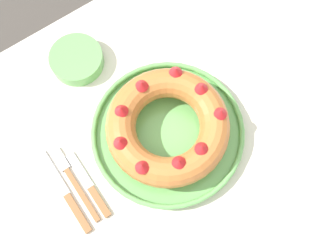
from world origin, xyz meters
name	(u,v)px	position (x,y,z in m)	size (l,w,h in m)	color
ground_plane	(173,193)	(0.00, 0.00, 0.00)	(8.00, 8.00, 0.00)	#4C4742
dining_table	(176,156)	(0.00, 0.00, 0.65)	(1.58, 0.91, 0.74)	silver
serving_dish	(168,132)	(0.00, 0.04, 0.75)	(0.36, 0.36, 0.03)	#6BB760
bundt_cake	(168,126)	(0.00, 0.04, 0.80)	(0.28, 0.28, 0.08)	#C67538
fork	(72,179)	(-0.24, 0.07, 0.74)	(0.02, 0.20, 0.01)	#936038
serving_knife	(68,197)	(-0.27, 0.04, 0.74)	(0.02, 0.22, 0.01)	#936038
cake_knife	(91,189)	(-0.22, 0.03, 0.74)	(0.02, 0.17, 0.01)	#936038
side_bowl	(77,60)	(-0.08, 0.32, 0.76)	(0.13, 0.13, 0.04)	#6BB760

